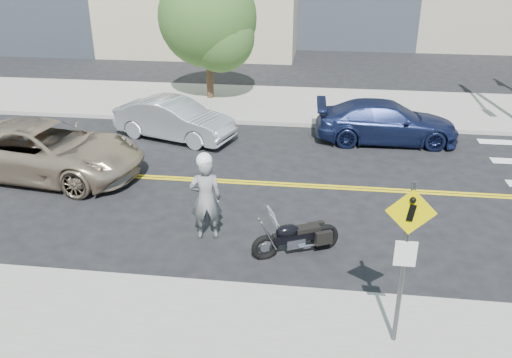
{
  "coord_description": "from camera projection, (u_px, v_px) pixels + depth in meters",
  "views": [
    {
      "loc": [
        2.78,
        -13.86,
        6.56
      ],
      "look_at": [
        1.29,
        -2.31,
        1.2
      ],
      "focal_mm": 38.0,
      "sensor_mm": 36.0,
      "label": 1
    }
  ],
  "objects": [
    {
      "name": "tree_far_a",
      "position": [
        208.0,
        18.0,
        21.48
      ],
      "size": [
        3.93,
        3.93,
        5.37
      ],
      "rotation": [
        0.0,
        0.0,
        -0.23
      ],
      "color": "#382619",
      "rests_on": "ground"
    },
    {
      "name": "sidewalk_far",
      "position": [
        255.0,
        103.0,
        22.28
      ],
      "size": [
        60.0,
        5.0,
        0.15
      ],
      "primitive_type": "cube",
      "color": "#9E9B91",
      "rests_on": "ground_plane"
    },
    {
      "name": "motorcycle",
      "position": [
        296.0,
        229.0,
        11.85
      ],
      "size": [
        2.04,
        1.38,
        1.2
      ],
      "primitive_type": null,
      "rotation": [
        0.0,
        0.0,
        0.43
      ],
      "color": "black",
      "rests_on": "ground"
    },
    {
      "name": "ground_plane",
      "position": [
        222.0,
        181.0,
        15.56
      ],
      "size": [
        120.0,
        120.0,
        0.0
      ],
      "primitive_type": "plane",
      "color": "black",
      "rests_on": "ground"
    },
    {
      "name": "pedestrian_sign",
      "position": [
        406.0,
        250.0,
        8.56
      ],
      "size": [
        0.78,
        0.08,
        3.0
      ],
      "color": "#4C4C51",
      "rests_on": "sidewalk_near"
    },
    {
      "name": "motorcyclist",
      "position": [
        206.0,
        196.0,
        12.3
      ],
      "size": [
        0.82,
        0.64,
        2.13
      ],
      "rotation": [
        0.0,
        0.0,
        3.39
      ],
      "color": "#A4A5A9",
      "rests_on": "ground"
    },
    {
      "name": "parked_car_silver",
      "position": [
        174.0,
        119.0,
        18.48
      ],
      "size": [
        4.41,
        2.67,
        1.37
      ],
      "primitive_type": "imported",
      "rotation": [
        0.0,
        0.0,
        1.25
      ],
      "color": "#B9BCC2",
      "rests_on": "ground"
    },
    {
      "name": "parked_car_blue",
      "position": [
        386.0,
        122.0,
        18.24
      ],
      "size": [
        4.8,
        2.09,
        1.37
      ],
      "primitive_type": "imported",
      "rotation": [
        0.0,
        0.0,
        1.61
      ],
      "color": "#1A244F",
      "rests_on": "ground"
    },
    {
      "name": "suv",
      "position": [
        46.0,
        150.0,
        15.6
      ],
      "size": [
        5.94,
        3.27,
        1.58
      ],
      "primitive_type": "imported",
      "rotation": [
        0.0,
        0.0,
        1.45
      ],
      "color": "tan",
      "rests_on": "ground"
    }
  ]
}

